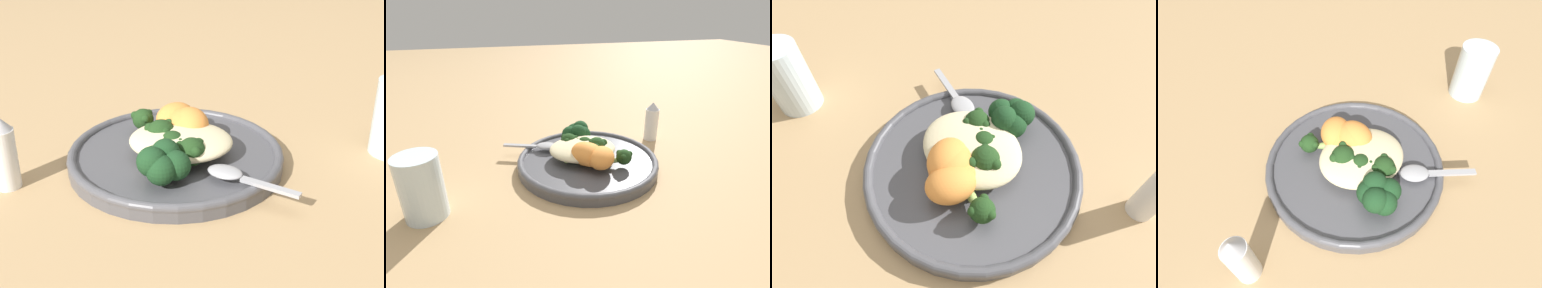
# 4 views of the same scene
# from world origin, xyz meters

# --- Properties ---
(ground_plane) EXTENTS (4.00, 4.00, 0.00)m
(ground_plane) POSITION_xyz_m (0.00, 0.00, 0.00)
(ground_plane) COLOR tan
(plate) EXTENTS (0.27, 0.27, 0.02)m
(plate) POSITION_xyz_m (0.00, -0.00, 0.01)
(plate) COLOR #4C4C51
(plate) RESTS_ON ground_plane
(quinoa_mound) EXTENTS (0.13, 0.11, 0.03)m
(quinoa_mound) POSITION_xyz_m (0.01, -0.01, 0.04)
(quinoa_mound) COLOR beige
(quinoa_mound) RESTS_ON plate
(broccoli_stalk_0) EXTENTS (0.12, 0.06, 0.03)m
(broccoli_stalk_0) POSITION_xyz_m (-0.03, 0.04, 0.03)
(broccoli_stalk_0) COLOR #8EB25B
(broccoli_stalk_0) RESTS_ON plate
(broccoli_stalk_1) EXTENTS (0.08, 0.04, 0.04)m
(broccoli_stalk_1) POSITION_xyz_m (-0.01, 0.01, 0.04)
(broccoli_stalk_1) COLOR #8EB25B
(broccoli_stalk_1) RESTS_ON plate
(broccoli_stalk_2) EXTENTS (0.07, 0.07, 0.03)m
(broccoli_stalk_2) POSITION_xyz_m (0.01, -0.01, 0.04)
(broccoli_stalk_2) COLOR #8EB25B
(broccoli_stalk_2) RESTS_ON plate
(broccoli_stalk_3) EXTENTS (0.04, 0.09, 0.03)m
(broccoli_stalk_3) POSITION_xyz_m (0.03, -0.03, 0.04)
(broccoli_stalk_3) COLOR #8EB25B
(broccoli_stalk_3) RESTS_ON plate
(sweet_potato_chunk_0) EXTENTS (0.07, 0.07, 0.04)m
(sweet_potato_chunk_0) POSITION_xyz_m (-0.01, 0.05, 0.04)
(sweet_potato_chunk_0) COLOR orange
(sweet_potato_chunk_0) RESTS_ON plate
(sweet_potato_chunk_1) EXTENTS (0.06, 0.06, 0.04)m
(sweet_potato_chunk_1) POSITION_xyz_m (0.01, 0.03, 0.04)
(sweet_potato_chunk_1) COLOR orange
(sweet_potato_chunk_1) RESTS_ON plate
(sweet_potato_chunk_2) EXTENTS (0.07, 0.07, 0.03)m
(sweet_potato_chunk_2) POSITION_xyz_m (-0.00, 0.03, 0.04)
(sweet_potato_chunk_2) COLOR orange
(sweet_potato_chunk_2) RESTS_ON plate
(sweet_potato_chunk_3) EXTENTS (0.06, 0.07, 0.04)m
(sweet_potato_chunk_3) POSITION_xyz_m (0.01, 0.03, 0.04)
(sweet_potato_chunk_3) COLOR orange
(sweet_potato_chunk_3) RESTS_ON plate
(kale_tuft) EXTENTS (0.06, 0.06, 0.04)m
(kale_tuft) POSITION_xyz_m (0.00, -0.07, 0.04)
(kale_tuft) COLOR #193D1E
(kale_tuft) RESTS_ON plate
(spoon) EXTENTS (0.11, 0.06, 0.01)m
(spoon) POSITION_xyz_m (0.08, -0.06, 0.03)
(spoon) COLOR #A3A3A8
(spoon) RESTS_ON plate
(water_glass) EXTENTS (0.06, 0.06, 0.10)m
(water_glass) POSITION_xyz_m (0.27, 0.07, 0.05)
(water_glass) COLOR silver
(water_glass) RESTS_ON ground_plane
(salt_shaker) EXTENTS (0.03, 0.03, 0.09)m
(salt_shaker) POSITION_xyz_m (-0.18, -0.08, 0.04)
(salt_shaker) COLOR white
(salt_shaker) RESTS_ON ground_plane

